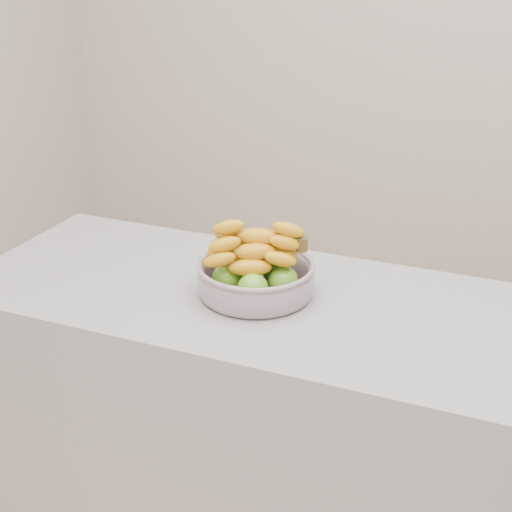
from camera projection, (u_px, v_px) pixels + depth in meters
The scene contains 2 objects.
counter at pixel (357, 473), 1.79m from camera, with size 2.00×0.60×0.90m, color #98989F.
fruit_bowl at pixel (256, 274), 1.68m from camera, with size 0.28×0.28×0.17m.
Camera 1 is at (0.31, -1.20, 1.67)m, focal length 50.00 mm.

